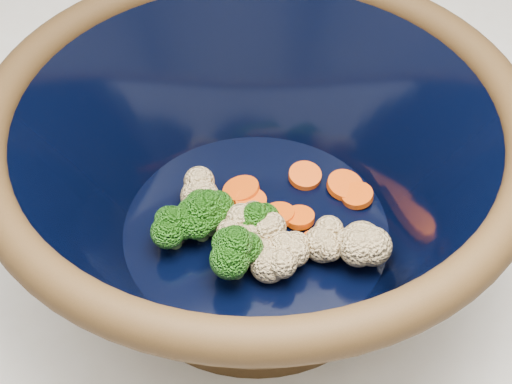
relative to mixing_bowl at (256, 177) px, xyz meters
The scene contains 2 objects.
mixing_bowl is the anchor object (origin of this frame).
vegetable_pile 0.04m from the mixing_bowl, 119.61° to the right, with size 0.19×0.13×0.05m.
Camera 1 is at (-0.01, -0.30, 1.39)m, focal length 50.00 mm.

